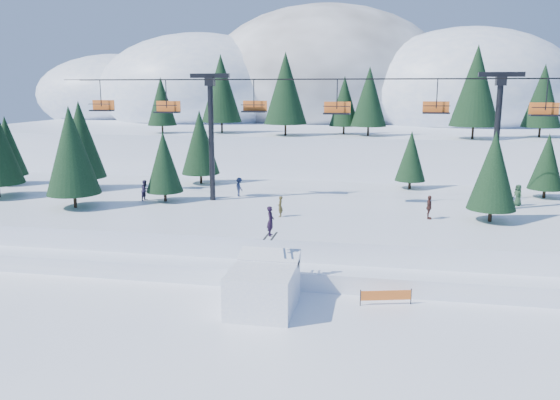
% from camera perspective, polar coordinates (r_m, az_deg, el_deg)
% --- Properties ---
extents(ground, '(160.00, 160.00, 0.00)m').
position_cam_1_polar(ground, '(27.66, -0.00, -13.20)').
color(ground, white).
rests_on(ground, ground).
extents(mid_shelf, '(70.00, 22.00, 2.50)m').
position_cam_1_polar(mid_shelf, '(44.17, 4.24, -2.01)').
color(mid_shelf, white).
rests_on(mid_shelf, ground).
extents(berm, '(70.00, 6.00, 1.10)m').
position_cam_1_polar(berm, '(34.81, 2.40, -6.93)').
color(berm, white).
rests_on(berm, ground).
extents(mountain_ridge, '(119.00, 60.55, 26.46)m').
position_cam_1_polar(mountain_ridge, '(98.52, 4.91, 10.38)').
color(mountain_ridge, white).
rests_on(mountain_ridge, ground).
extents(jump_kicker, '(3.38, 4.61, 5.31)m').
position_cam_1_polar(jump_kicker, '(29.42, -1.75, -9.00)').
color(jump_kicker, white).
rests_on(jump_kicker, ground).
extents(chairlift, '(46.00, 3.21, 10.28)m').
position_cam_1_polar(chairlift, '(42.97, 5.62, 8.48)').
color(chairlift, black).
rests_on(chairlift, mid_shelf).
extents(conifer_stand, '(64.29, 16.58, 9.07)m').
position_cam_1_polar(conifer_stand, '(43.25, 6.72, 5.24)').
color(conifer_stand, black).
rests_on(conifer_stand, mid_shelf).
extents(distant_skiers, '(30.59, 7.88, 1.72)m').
position_cam_1_polar(distant_skiers, '(43.45, 2.72, 0.60)').
color(distant_skiers, '#1F3B25').
rests_on(distant_skiers, mid_shelf).
extents(banner_near, '(2.77, 0.75, 0.90)m').
position_cam_1_polar(banner_near, '(30.67, 11.01, -9.77)').
color(banner_near, black).
rests_on(banner_near, ground).
extents(banner_far, '(2.86, 0.07, 0.90)m').
position_cam_1_polar(banner_far, '(33.52, 17.50, -8.24)').
color(banner_far, black).
rests_on(banner_far, ground).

